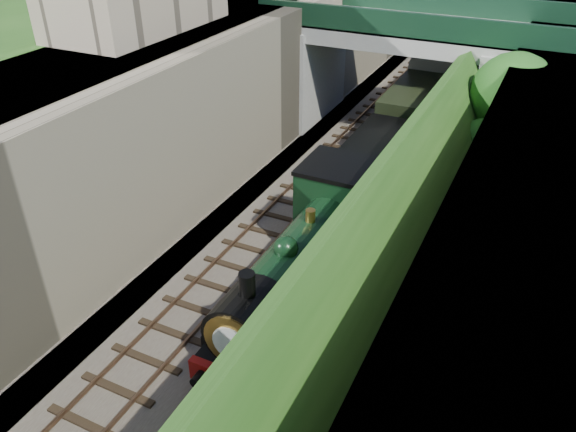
{
  "coord_description": "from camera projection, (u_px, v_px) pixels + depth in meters",
  "views": [
    {
      "loc": [
        7.19,
        -5.8,
        12.85
      ],
      "look_at": [
        0.0,
        9.06,
        2.69
      ],
      "focal_mm": 35.0,
      "sensor_mm": 36.0,
      "label": 1
    }
  ],
  "objects": [
    {
      "name": "trackbed",
      "position": [
        380.0,
        159.0,
        29.14
      ],
      "size": [
        10.0,
        90.0,
        0.2
      ],
      "primitive_type": "cube",
      "color": "#473F38",
      "rests_on": "ground"
    },
    {
      "name": "retaining_wall",
      "position": [
        284.0,
        81.0,
        29.39
      ],
      "size": [
        1.0,
        90.0,
        7.0
      ],
      "primitive_type": "cube",
      "color": "#756B56",
      "rests_on": "ground"
    },
    {
      "name": "street_plateau_left",
      "position": [
        227.0,
        72.0,
        30.69
      ],
      "size": [
        6.0,
        90.0,
        7.0
      ],
      "primitive_type": "cube",
      "color": "#262628",
      "rests_on": "ground"
    },
    {
      "name": "embankment_slope",
      "position": [
        484.0,
        137.0,
        25.15
      ],
      "size": [
        4.79,
        90.0,
        6.55
      ],
      "color": "#1E4714",
      "rests_on": "ground"
    },
    {
      "name": "track_left",
      "position": [
        344.0,
        150.0,
        29.8
      ],
      "size": [
        2.5,
        90.0,
        0.2
      ],
      "color": "black",
      "rests_on": "trackbed"
    },
    {
      "name": "track_right",
      "position": [
        402.0,
        161.0,
        28.61
      ],
      "size": [
        2.5,
        90.0,
        0.2
      ],
      "color": "black",
      "rests_on": "trackbed"
    },
    {
      "name": "road_bridge",
      "position": [
        426.0,
        65.0,
        29.77
      ],
      "size": [
        16.0,
        6.4,
        7.25
      ],
      "color": "gray",
      "rests_on": "ground"
    },
    {
      "name": "tree",
      "position": [
        515.0,
        98.0,
        23.84
      ],
      "size": [
        3.6,
        3.8,
        6.6
      ],
      "color": "black",
      "rests_on": "ground"
    },
    {
      "name": "locomotive",
      "position": [
        307.0,
        259.0,
        18.6
      ],
      "size": [
        3.1,
        10.22,
        3.83
      ],
      "color": "black",
      "rests_on": "trackbed"
    },
    {
      "name": "tender",
      "position": [
        376.0,
        174.0,
        24.39
      ],
      "size": [
        2.7,
        6.0,
        3.05
      ],
      "color": "black",
      "rests_on": "trackbed"
    },
    {
      "name": "coach_front",
      "position": [
        443.0,
        81.0,
        33.82
      ],
      "size": [
        2.9,
        18.0,
        3.7
      ],
      "color": "black",
      "rests_on": "trackbed"
    },
    {
      "name": "coach_middle",
      "position": [
        492.0,
        19.0,
        48.23
      ],
      "size": [
        2.9,
        18.0,
        3.7
      ],
      "color": "black",
      "rests_on": "trackbed"
    }
  ]
}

